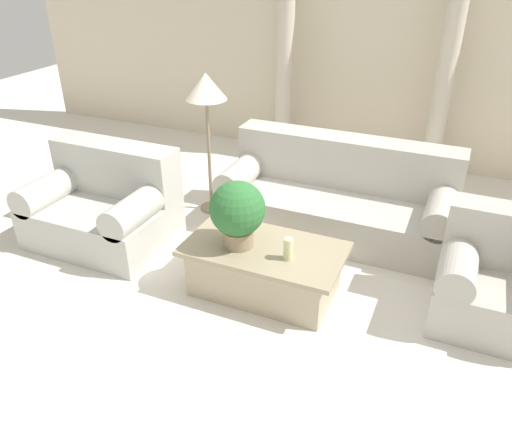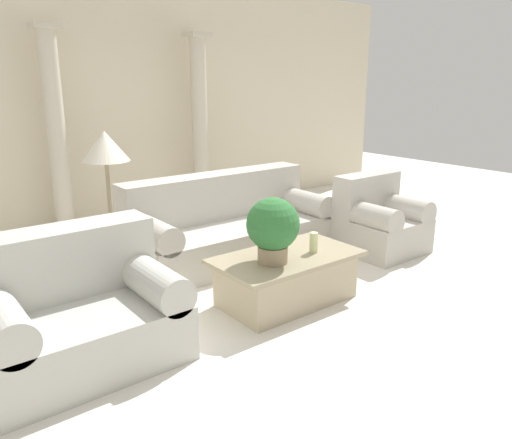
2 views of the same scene
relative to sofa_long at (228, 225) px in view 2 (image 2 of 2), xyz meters
The scene contains 11 objects.
ground_plane 1.12m from the sofa_long, 112.11° to the right, with size 16.00×16.00×0.00m, color silver.
wall_back 2.43m from the sofa_long, 100.99° to the left, with size 10.00×0.06×3.20m.
sofa_long is the anchor object (origin of this frame).
loveseat 2.30m from the sofa_long, 151.89° to the right, with size 1.30×0.95×0.91m.
coffee_table 1.32m from the sofa_long, 101.48° to the right, with size 1.30×0.72×0.44m.
potted_plant 1.48m from the sofa_long, 109.32° to the right, with size 0.44×0.44×0.55m.
pillar_candle 1.39m from the sofa_long, 91.17° to the right, with size 0.07×0.07×0.18m.
floor_lamp 1.66m from the sofa_long, behind, with size 0.41×0.41×1.49m.
column_left 2.29m from the sofa_long, 126.23° to the left, with size 0.30×0.30×2.51m.
column_right 2.06m from the sofa_long, 67.08° to the left, with size 0.30×0.30×2.51m.
armchair 1.73m from the sofa_long, 31.13° to the right, with size 0.86×0.79×0.87m.
Camera 2 is at (-2.60, -3.38, 1.92)m, focal length 35.00 mm.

